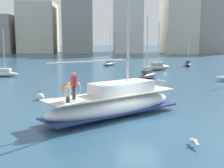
% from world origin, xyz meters
% --- Properties ---
extents(ground_plane, '(400.00, 400.00, 0.00)m').
position_xyz_m(ground_plane, '(0.00, 0.00, 0.00)').
color(ground_plane, '#284C66').
extents(main_sailboat, '(9.20, 7.54, 12.06)m').
position_xyz_m(main_sailboat, '(-1.42, 1.20, 0.90)').
color(main_sailboat, white).
rests_on(main_sailboat, ground).
extents(moored_sloop_near, '(3.43, 4.21, 7.64)m').
position_xyz_m(moored_sloop_near, '(3.62, 19.24, 0.52)').
color(moored_sloop_near, '#4C4C51').
rests_on(moored_sloop_near, ground).
extents(moored_sloop_far, '(4.34, 1.81, 6.08)m').
position_xyz_m(moored_sloop_far, '(-15.01, 22.19, 0.48)').
color(moored_sloop_far, white).
rests_on(moored_sloop_far, ground).
extents(moored_catamaran, '(5.33, 3.82, 7.43)m').
position_xyz_m(moored_catamaran, '(6.52, 29.07, 0.57)').
color(moored_catamaran, '#B7B2A8').
rests_on(moored_catamaran, ground).
extents(moored_cutter_right, '(1.69, 4.33, 5.82)m').
position_xyz_m(moored_cutter_right, '(13.55, 36.10, 0.47)').
color(moored_cutter_right, '#4C4C51').
rests_on(moored_cutter_right, ground).
extents(moored_ketch_distant, '(2.94, 3.81, 6.42)m').
position_xyz_m(moored_ketch_distant, '(-0.57, 37.20, 0.47)').
color(moored_ketch_distant, '#4C4C51').
rests_on(moored_ketch_distant, ground).
extents(seagull, '(0.47, 0.98, 0.17)m').
position_xyz_m(seagull, '(2.02, -4.39, 0.25)').
color(seagull, silver).
rests_on(seagull, ground).
extents(mooring_buoy, '(0.68, 0.68, 0.94)m').
position_xyz_m(mooring_buoy, '(-7.21, 6.69, 0.20)').
color(mooring_buoy, silver).
rests_on(mooring_buoy, ground).
extents(waterfront_buildings, '(84.49, 20.17, 26.72)m').
position_xyz_m(waterfront_buildings, '(3.50, 89.43, 10.20)').
color(waterfront_buildings, gray).
rests_on(waterfront_buildings, ground).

